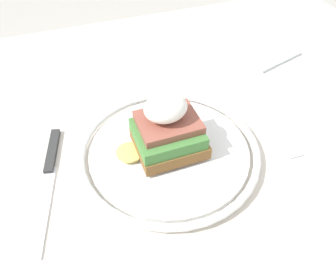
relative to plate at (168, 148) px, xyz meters
name	(u,v)px	position (x,y,z in m)	size (l,w,h in m)	color
dining_table	(163,198)	(0.01, 0.00, -0.11)	(1.11, 0.86, 0.73)	beige
plate	(168,148)	(0.00, 0.00, 0.00)	(0.25, 0.25, 0.02)	white
sandwich	(167,128)	(0.00, 0.00, 0.04)	(0.12, 0.08, 0.08)	brown
fork	(274,127)	(-0.17, 0.01, -0.01)	(0.02, 0.14, 0.00)	silver
knife	(48,175)	(0.16, -0.01, -0.01)	(0.06, 0.20, 0.01)	#2D2D2D
napkin	(262,51)	(-0.27, -0.19, 0.00)	(0.11, 0.10, 0.01)	silver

